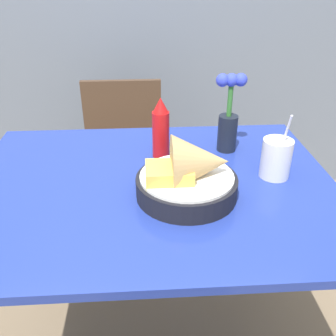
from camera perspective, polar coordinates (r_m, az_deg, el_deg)
dining_table at (r=1.18m, az=-2.43°, el=-6.58°), size 1.11×0.85×0.76m
chair_far_window at (r=1.94m, az=-6.80°, el=2.93°), size 0.40×0.40×0.83m
food_basket at (r=1.03m, az=3.50°, el=-1.18°), size 0.28×0.28×0.18m
ketchup_bottle at (r=1.24m, az=-1.11°, el=5.99°), size 0.06×0.06×0.21m
drink_cup at (r=1.18m, az=16.12°, el=1.26°), size 0.09×0.09×0.21m
flower_vase at (r=1.29m, az=9.21°, el=7.59°), size 0.10×0.07×0.27m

